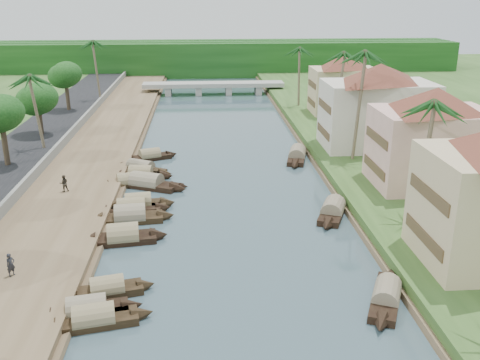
{
  "coord_description": "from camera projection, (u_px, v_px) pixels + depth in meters",
  "views": [
    {
      "loc": [
        -2.39,
        -35.11,
        19.42
      ],
      "look_at": [
        1.16,
        14.23,
        2.0
      ],
      "focal_mm": 40.0,
      "sensor_mm": 36.0,
      "label": 1
    }
  ],
  "objects": [
    {
      "name": "ground",
      "position": [
        238.0,
        269.0,
        39.65
      ],
      "size": [
        220.0,
        220.0,
        0.0
      ],
      "primitive_type": "plane",
      "color": "#374B53",
      "rests_on": "ground"
    },
    {
      "name": "left_bank",
      "position": [
        77.0,
        180.0,
        57.24
      ],
      "size": [
        10.0,
        180.0,
        0.8
      ],
      "primitive_type": "cube",
      "color": "brown",
      "rests_on": "ground"
    },
    {
      "name": "right_bank",
      "position": [
        396.0,
        171.0,
        59.55
      ],
      "size": [
        16.0,
        180.0,
        1.2
      ],
      "primitive_type": "cube",
      "color": "#2C491D",
      "rests_on": "ground"
    },
    {
      "name": "retaining_wall",
      "position": [
        35.0,
        173.0,
        56.64
      ],
      "size": [
        0.4,
        180.0,
        1.1
      ],
      "primitive_type": "cube",
      "color": "slate",
      "rests_on": "left_bank"
    },
    {
      "name": "treeline",
      "position": [
        211.0,
        58.0,
        132.4
      ],
      "size": [
        120.0,
        14.0,
        8.0
      ],
      "color": "#0F370F",
      "rests_on": "ground"
    },
    {
      "name": "bridge",
      "position": [
        213.0,
        86.0,
        106.81
      ],
      "size": [
        28.0,
        4.0,
        2.4
      ],
      "color": "gray",
      "rests_on": "ground"
    },
    {
      "name": "building_mid",
      "position": [
        432.0,
        136.0,
        52.13
      ],
      "size": [
        14.11,
        14.11,
        9.7
      ],
      "color": "beige",
      "rests_on": "right_bank"
    },
    {
      "name": "building_far",
      "position": [
        377.0,
        105.0,
        65.15
      ],
      "size": [
        15.59,
        15.59,
        10.2
      ],
      "color": "beige",
      "rests_on": "right_bank"
    },
    {
      "name": "building_distant",
      "position": [
        344.0,
        83.0,
        84.21
      ],
      "size": [
        12.62,
        12.62,
        9.2
      ],
      "color": "#C8AF86",
      "rests_on": "right_bank"
    },
    {
      "name": "sampan_2",
      "position": [
        94.0,
        320.0,
        32.83
      ],
      "size": [
        7.62,
        2.97,
        2.0
      ],
      "rotation": [
        0.0,
        0.0,
        0.2
      ],
      "color": "black",
      "rests_on": "ground"
    },
    {
      "name": "sampan_3",
      "position": [
        87.0,
        310.0,
        33.79
      ],
      "size": [
        7.36,
        2.72,
        1.98
      ],
      "rotation": [
        0.0,
        0.0,
        0.18
      ],
      "color": "black",
      "rests_on": "ground"
    },
    {
      "name": "sampan_4",
      "position": [
        108.0,
        290.0,
        36.14
      ],
      "size": [
        6.73,
        2.89,
        1.92
      ],
      "rotation": [
        0.0,
        0.0,
        0.23
      ],
      "color": "black",
      "rests_on": "ground"
    },
    {
      "name": "sampan_5",
      "position": [
        123.0,
        237.0,
        43.84
      ],
      "size": [
        7.65,
        2.83,
        2.37
      ],
      "rotation": [
        0.0,
        0.0,
        0.13
      ],
      "color": "black",
      "rests_on": "ground"
    },
    {
      "name": "sampan_6",
      "position": [
        130.0,
        217.0,
        47.77
      ],
      "size": [
        8.21,
        2.65,
        2.39
      ],
      "rotation": [
        0.0,
        0.0,
        0.1
      ],
      "color": "black",
      "rests_on": "ground"
    },
    {
      "name": "sampan_7",
      "position": [
        131.0,
        209.0,
        49.68
      ],
      "size": [
        7.58,
        2.09,
        2.02
      ],
      "rotation": [
        0.0,
        0.0,
        0.08
      ],
      "color": "black",
      "rests_on": "ground"
    },
    {
      "name": "sampan_8",
      "position": [
        138.0,
        204.0,
        50.65
      ],
      "size": [
        7.35,
        2.76,
        2.23
      ],
      "rotation": [
        0.0,
        0.0,
        0.15
      ],
      "color": "black",
      "rests_on": "ground"
    },
    {
      "name": "sampan_9",
      "position": [
        147.0,
        183.0,
        56.17
      ],
      "size": [
        9.43,
        5.55,
        2.38
      ],
      "rotation": [
        0.0,
        0.0,
        -0.42
      ],
      "color": "black",
      "rests_on": "ground"
    },
    {
      "name": "sampan_10",
      "position": [
        129.0,
        182.0,
        56.61
      ],
      "size": [
        7.33,
        3.4,
        2.01
      ],
      "rotation": [
        0.0,
        0.0,
        0.27
      ],
      "color": "black",
      "rests_on": "ground"
    },
    {
      "name": "sampan_11",
      "position": [
        141.0,
        175.0,
        58.88
      ],
      "size": [
        7.46,
        2.5,
        2.12
      ],
      "rotation": [
        0.0,
        0.0,
        -0.12
      ],
      "color": "black",
      "rests_on": "ground"
    },
    {
      "name": "sampan_12",
      "position": [
        141.0,
        169.0,
        60.92
      ],
      "size": [
        8.19,
        5.52,
        2.05
      ],
      "rotation": [
        0.0,
        0.0,
        -0.51
      ],
      "color": "black",
      "rests_on": "ground"
    },
    {
      "name": "sampan_13",
      "position": [
        150.0,
        156.0,
        65.43
      ],
      "size": [
        7.22,
        4.03,
        2.0
      ],
      "rotation": [
        0.0,
        0.0,
        0.38
      ],
      "color": "black",
      "rests_on": "ground"
    },
    {
      "name": "sampan_14",
      "position": [
        386.0,
        296.0,
        35.35
      ],
      "size": [
        4.85,
        8.27,
        2.05
      ],
      "rotation": [
        0.0,
        0.0,
        1.15
      ],
      "color": "black",
      "rests_on": "ground"
    },
    {
      "name": "sampan_15",
      "position": [
        333.0,
        211.0,
        49.19
      ],
      "size": [
        4.81,
        8.48,
        2.26
      ],
      "rotation": [
        0.0,
        0.0,
        1.18
      ],
      "color": "black",
      "rests_on": "ground"
    },
    {
      "name": "sampan_16",
      "position": [
        297.0,
        156.0,
        65.77
      ],
      "size": [
        4.01,
        9.66,
        2.31
      ],
      "rotation": [
        0.0,
        0.0,
        1.33
      ],
      "color": "black",
      "rests_on": "ground"
    },
    {
      "name": "canoe_1",
      "position": [
        97.0,
        309.0,
        34.51
      ],
      "size": [
        4.8,
        1.82,
        0.77
      ],
      "rotation": [
        0.0,
        0.0,
        0.23
      ],
      "color": "black",
      "rests_on": "ground"
    },
    {
      "name": "canoe_2",
      "position": [
        168.0,
        184.0,
        57.0
      ],
      "size": [
        4.72,
        2.72,
        0.71
      ],
      "rotation": [
        0.0,
        0.0,
        -0.44
      ],
      "color": "black",
      "rests_on": "ground"
    },
    {
      "name": "palm_1",
      "position": [
        430.0,
        106.0,
        43.05
      ],
      "size": [
        3.2,
        3.2,
        11.37
      ],
      "color": "#74634D",
      "rests_on": "ground"
    },
    {
      "name": "palm_2",
      "position": [
        361.0,
        55.0,
        57.99
      ],
      "size": [
        3.2,
        3.2,
        13.63
      ],
      "color": "#74634D",
      "rests_on": "ground"
    },
    {
      "name": "palm_3",
      "position": [
        339.0,
        55.0,
        71.2
      ],
      "size": [
        3.2,
        3.2,
        12.1
      ],
      "color": "#74634D",
      "rests_on": "ground"
    },
    {
      "name": "palm_6",
      "position": [
        34.0,
        78.0,
        62.69
      ],
      "size": [
        3.2,
        3.2,
        10.28
      ],
      "color": "#74634D",
      "rests_on": "ground"
    },
    {
      "name": "palm_7",
      "position": [
        300.0,
        50.0,
        87.96
      ],
      "size": [
        3.2,
        3.2,
        11.04
      ],
      "color": "#74634D",
      "rests_on": "ground"
    },
    {
      "name": "palm_8",
      "position": [
        95.0,
        43.0,
        91.79
      ],
      "size": [
        3.2,
        3.2,
        11.55
      ],
      "color": "#74634D",
      "rests_on": "ground"
    },
    {
      "name": "tree_3",
      "position": [
        0.0,
        115.0,
        57.27
      ],
      "size": [
        4.62,
        4.62,
        7.63
      ],
      "color": "#403224",
      "rests_on": "ground"
    },
    {
      "name": "tree_4",
      "position": [
        38.0,
        100.0,
        70.32
      ],
      "size": [
        4.86,
        4.86,
        6.72
      ],
      "color": "#403224",
      "rests_on": "ground"
    },
    {
      "name": "tree_5",
      "position": [
        65.0,
        76.0,
        85.0
      ],
      "size": [
        4.69,
        4.69,
        7.51
      ],
      "color": "#403224",
      "rests_on": "ground"
    },
    {
      "name": "tree_6",
      "position": [
        408.0,
        105.0,
        68.4
      ],
      "size": [
        5.0,
        5.0,
        6.72
      ],
      "color": "#403224",
      "rests_on": "ground"
    },
    {
      "name": "person_near",
      "position": [
        11.0,
        265.0,
        36.89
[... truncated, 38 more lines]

